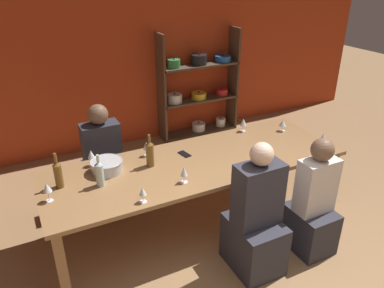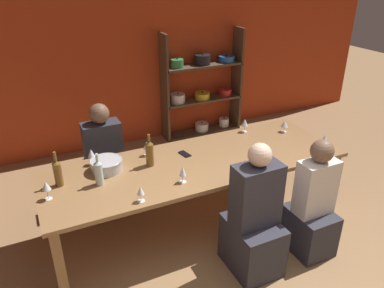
{
  "view_description": "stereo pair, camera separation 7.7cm",
  "coord_description": "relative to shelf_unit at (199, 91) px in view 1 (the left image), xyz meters",
  "views": [
    {
      "loc": [
        -1.52,
        -1.4,
        2.54
      ],
      "look_at": [
        0.02,
        1.63,
        0.89
      ],
      "focal_mm": 35.0,
      "sensor_mm": 36.0,
      "label": 1
    },
    {
      "loc": [
        -1.45,
        -1.43,
        2.54
      ],
      "look_at": [
        0.02,
        1.63,
        0.89
      ],
      "focal_mm": 35.0,
      "sensor_mm": 36.0,
      "label": 2
    }
  ],
  "objects": [
    {
      "name": "wine_glass_white_a",
      "position": [
        0.25,
        -2.4,
        0.13
      ],
      "size": [
        0.07,
        0.07,
        0.14
      ],
      "color": "white",
      "rests_on": "dining_table"
    },
    {
      "name": "cell_phone",
      "position": [
        -1.19,
        -1.92,
        0.04
      ],
      "size": [
        0.1,
        0.16,
        0.01
      ],
      "color": "black",
      "rests_on": "dining_table"
    },
    {
      "name": "dining_table",
      "position": [
        -1.15,
        -2.1,
        -0.04
      ],
      "size": [
        3.05,
        1.04,
        0.74
      ],
      "color": "olive",
      "rests_on": "ground_plane"
    },
    {
      "name": "shelf_unit",
      "position": [
        0.0,
        0.0,
        0.0
      ],
      "size": [
        1.3,
        0.3,
        1.65
      ],
      "color": "#4C3828",
      "rests_on": "ground_plane"
    },
    {
      "name": "wine_glass_red_a",
      "position": [
        0.11,
        -1.89,
        0.13
      ],
      "size": [
        0.08,
        0.08,
        0.14
      ],
      "color": "white",
      "rests_on": "dining_table"
    },
    {
      "name": "person_far_a",
      "position": [
        -1.9,
        -1.26,
        -0.27
      ],
      "size": [
        0.41,
        0.51,
        1.2
      ],
      "rotation": [
        0.0,
        0.0,
        3.14
      ],
      "color": "#2D2D38",
      "rests_on": "ground_plane"
    },
    {
      "name": "wine_glass_red_c",
      "position": [
        -1.43,
        -2.4,
        0.14
      ],
      "size": [
        0.07,
        0.07,
        0.16
      ],
      "color": "white",
      "rests_on": "dining_table"
    },
    {
      "name": "person_near_b",
      "position": [
        -0.35,
        -2.95,
        -0.27
      ],
      "size": [
        0.36,
        0.45,
        1.18
      ],
      "color": "#2D2D38",
      "rests_on": "ground_plane"
    },
    {
      "name": "wine_glass_empty_b",
      "position": [
        -2.1,
        -1.72,
        0.15
      ],
      "size": [
        0.07,
        0.07,
        0.17
      ],
      "color": "white",
      "rests_on": "dining_table"
    },
    {
      "name": "wine_bottle_green",
      "position": [
        -1.59,
        -1.98,
        0.17
      ],
      "size": [
        0.08,
        0.08,
        0.33
      ],
      "color": "brown",
      "rests_on": "dining_table"
    },
    {
      "name": "wine_bottle_dark",
      "position": [
        -2.45,
        -1.98,
        0.16
      ],
      "size": [
        0.07,
        0.07,
        0.34
      ],
      "color": "brown",
      "rests_on": "dining_table"
    },
    {
      "name": "wall_back_red",
      "position": [
        -1.16,
        0.2,
        0.64
      ],
      "size": [
        8.8,
        0.06,
        2.7
      ],
      "color": "#B23819",
      "rests_on": "ground_plane"
    },
    {
      "name": "person_near_a",
      "position": [
        -0.98,
        -2.91,
        -0.25
      ],
      "size": [
        0.41,
        0.51,
        1.26
      ],
      "color": "#2D2D38",
      "rests_on": "ground_plane"
    },
    {
      "name": "wine_glass_white_c",
      "position": [
        -1.55,
        -1.77,
        0.14
      ],
      "size": [
        0.07,
        0.07,
        0.16
      ],
      "color": "white",
      "rests_on": "dining_table"
    },
    {
      "name": "wine_bottle_amber",
      "position": [
        -2.12,
        -2.12,
        0.16
      ],
      "size": [
        0.07,
        0.07,
        0.31
      ],
      "color": "#B2C6C1",
      "rests_on": "dining_table"
    },
    {
      "name": "wine_glass_red_b",
      "position": [
        -0.31,
        -1.69,
        0.14
      ],
      "size": [
        0.08,
        0.08,
        0.16
      ],
      "color": "white",
      "rests_on": "dining_table"
    },
    {
      "name": "wine_glass_white_b",
      "position": [
        -1.87,
        -2.53,
        0.13
      ],
      "size": [
        0.06,
        0.06,
        0.14
      ],
      "color": "white",
      "rests_on": "dining_table"
    },
    {
      "name": "mixing_bowl",
      "position": [
        -2.0,
        -1.89,
        0.09
      ],
      "size": [
        0.31,
        0.31,
        0.11
      ],
      "color": "#B7BABC",
      "rests_on": "dining_table"
    },
    {
      "name": "wine_glass_empty_a",
      "position": [
        -2.57,
        -2.16,
        0.16
      ],
      "size": [
        0.07,
        0.07,
        0.17
      ],
      "color": "white",
      "rests_on": "dining_table"
    }
  ]
}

